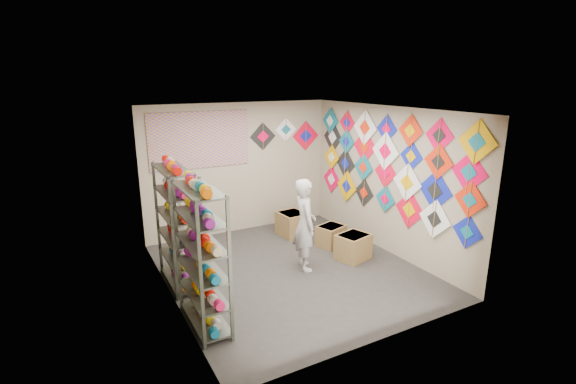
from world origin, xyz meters
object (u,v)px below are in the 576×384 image
carton_b (331,236)px  shopkeeper (305,225)px  shelf_rack_front (202,258)px  carton_c (292,224)px  shelf_rack_back (177,227)px  carton_a (353,247)px

carton_b → shopkeeper: bearing=-165.4°
shelf_rack_front → carton_c: size_ratio=3.41×
carton_b → shelf_rack_front: bearing=-172.1°
shelf_rack_back → shopkeeper: bearing=-13.3°
carton_a → carton_b: bearing=76.1°
carton_b → carton_a: bearing=-106.9°
shelf_rack_front → carton_b: shelf_rack_front is taller
carton_a → carton_b: size_ratio=1.10×
shelf_rack_front → shelf_rack_back: 1.30m
carton_b → carton_c: bearing=96.7°
shelf_rack_front → shelf_rack_back: bearing=90.0°
carton_b → carton_c: 0.94m
carton_b → carton_c: size_ratio=0.90×
shelf_rack_back → carton_c: 2.86m
shelf_rack_front → carton_a: shelf_rack_front is taller
carton_a → carton_c: size_ratio=0.99×
carton_a → carton_c: (-0.40, 1.55, 0.01)m
shelf_rack_back → shopkeeper: shelf_rack_back is taller
shelf_rack_back → carton_b: shelf_rack_back is taller
carton_a → shelf_rack_front: bearing=179.1°
carton_c → carton_a: bearing=-81.1°
shopkeeper → carton_a: 1.12m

